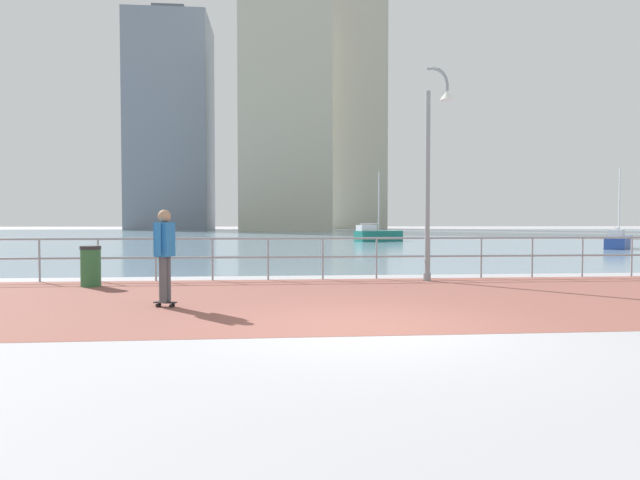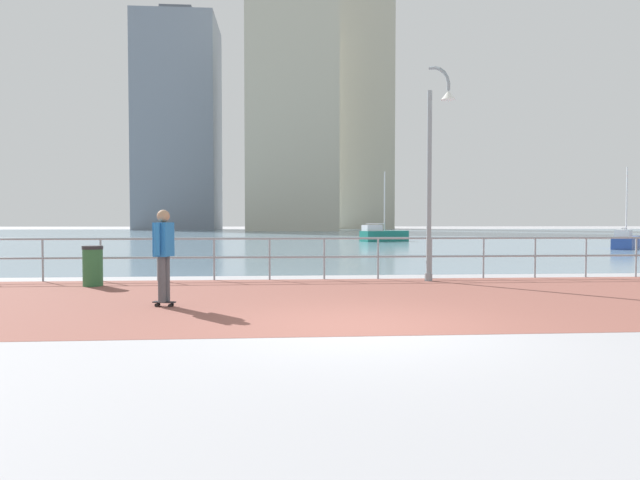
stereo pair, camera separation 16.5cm
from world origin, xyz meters
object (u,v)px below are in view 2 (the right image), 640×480
at_px(skateboarder, 164,249).
at_px(sailboat_red, 626,241).
at_px(trash_bin, 93,266).
at_px(sailboat_white, 383,235).
at_px(lamppost, 435,162).

height_order(skateboarder, sailboat_red, sailboat_red).
height_order(skateboarder, trash_bin, skateboarder).
height_order(trash_bin, sailboat_red, sailboat_red).
xyz_separation_m(skateboarder, sailboat_white, (9.59, 30.06, -0.52)).
distance_m(skateboarder, sailboat_red, 27.68).
xyz_separation_m(trash_bin, sailboat_white, (11.87, 26.88, 0.03)).
height_order(sailboat_red, sailboat_white, sailboat_white).
bearing_deg(sailboat_white, lamppost, -98.10).
bearing_deg(sailboat_red, skateboarder, -138.29).
relative_size(lamppost, sailboat_red, 1.20).
distance_m(lamppost, skateboarder, 7.07).
relative_size(lamppost, skateboarder, 3.14).
relative_size(lamppost, trash_bin, 5.71).
bearing_deg(trash_bin, lamppost, 2.51).
xyz_separation_m(lamppost, sailboat_white, (3.77, 26.53, -2.45)).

